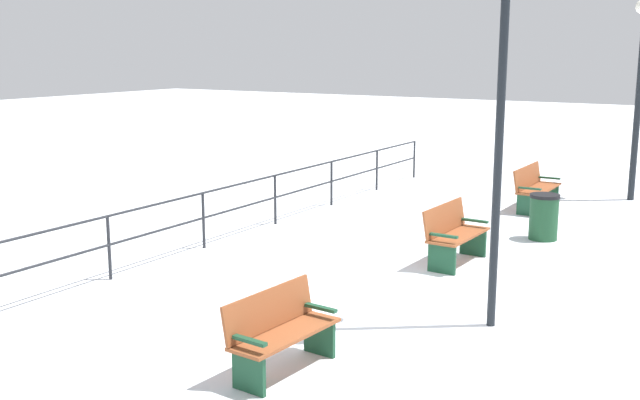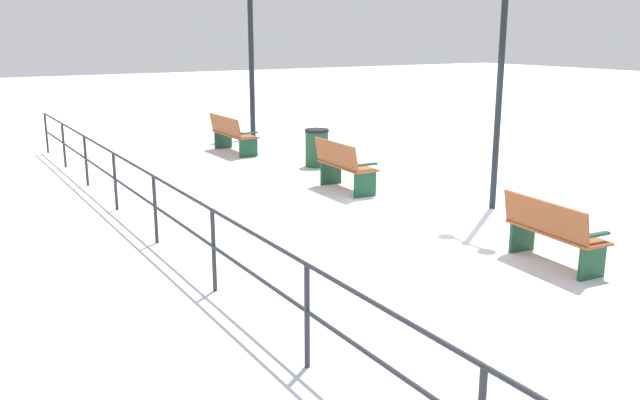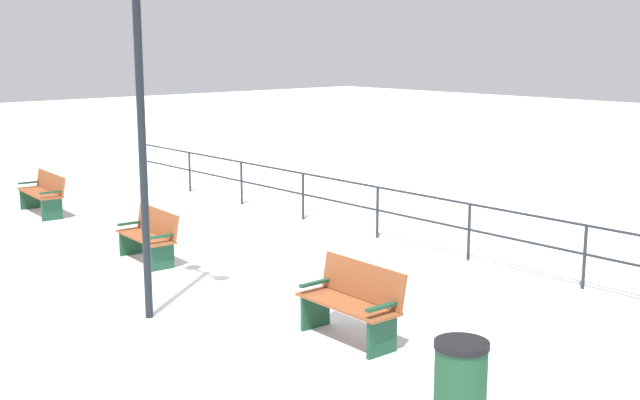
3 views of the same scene
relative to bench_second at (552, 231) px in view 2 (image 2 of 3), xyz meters
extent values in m
plane|color=white|center=(-0.05, 2.42, -0.45)|extent=(80.00, 80.00, 0.00)
cube|color=brown|center=(0.07, -0.01, -0.02)|extent=(0.55, 1.42, 0.04)
cube|color=brown|center=(-0.15, 0.01, 0.21)|extent=(0.21, 1.39, 0.42)
cube|color=#19472D|center=(0.03, -0.60, -0.23)|extent=(0.41, 0.08, 0.43)
cube|color=#19472D|center=(0.12, 0.59, -0.23)|extent=(0.41, 0.08, 0.43)
cube|color=#19472D|center=(0.05, -0.60, 0.10)|extent=(0.41, 0.10, 0.04)
cube|color=#19472D|center=(0.14, 0.59, 0.10)|extent=(0.41, 0.10, 0.04)
cube|color=brown|center=(0.07, 4.84, 0.02)|extent=(0.54, 1.44, 0.04)
cube|color=brown|center=(-0.18, 4.85, 0.27)|extent=(0.16, 1.42, 0.45)
cube|color=#19472D|center=(0.05, 4.23, -0.21)|extent=(0.45, 0.06, 0.47)
cube|color=#19472D|center=(0.09, 5.45, -0.21)|extent=(0.45, 0.06, 0.47)
cube|color=#19472D|center=(0.07, 4.23, 0.14)|extent=(0.45, 0.08, 0.04)
cube|color=#19472D|center=(0.11, 5.45, 0.14)|extent=(0.45, 0.08, 0.04)
cube|color=brown|center=(-0.04, 9.69, 0.00)|extent=(0.52, 1.69, 0.04)
cube|color=brown|center=(-0.30, 9.68, 0.24)|extent=(0.12, 1.69, 0.44)
cube|color=#19472D|center=(-0.04, 8.94, -0.22)|extent=(0.46, 0.05, 0.45)
cube|color=#19472D|center=(-0.05, 10.43, -0.22)|extent=(0.46, 0.05, 0.45)
cube|color=#19472D|center=(-0.02, 8.94, 0.12)|extent=(0.46, 0.07, 0.04)
cube|color=#19472D|center=(-0.03, 10.43, 0.12)|extent=(0.46, 0.07, 0.04)
cylinder|color=black|center=(1.45, 2.48, 2.15)|extent=(0.10, 0.10, 5.19)
cylinder|color=black|center=(1.45, 11.81, 1.65)|extent=(0.15, 0.15, 4.20)
cylinder|color=#26282D|center=(-4.00, -0.78, 0.03)|extent=(0.05, 0.05, 0.96)
cylinder|color=#26282D|center=(-4.00, 1.35, 0.03)|extent=(0.05, 0.05, 0.96)
cylinder|color=#26282D|center=(-4.00, 3.48, 0.03)|extent=(0.05, 0.05, 0.96)
cylinder|color=#26282D|center=(-4.00, 5.61, 0.03)|extent=(0.05, 0.05, 0.96)
cylinder|color=#26282D|center=(-4.00, 7.74, 0.03)|extent=(0.05, 0.05, 0.96)
cylinder|color=#26282D|center=(-4.00, 9.87, 0.03)|extent=(0.05, 0.05, 0.96)
cylinder|color=#26282D|center=(-4.00, 11.99, 0.03)|extent=(0.05, 0.05, 0.96)
cylinder|color=#26282D|center=(-4.00, 2.42, 0.51)|extent=(0.04, 19.15, 0.04)
cylinder|color=#26282D|center=(-4.00, 2.42, 0.08)|extent=(0.04, 19.15, 0.04)
cylinder|color=#1E4C2D|center=(0.77, 7.14, -0.07)|extent=(0.50, 0.50, 0.76)
cylinder|color=black|center=(0.77, 7.14, 0.34)|extent=(0.53, 0.53, 0.06)
camera|label=1|loc=(4.35, -6.25, 2.93)|focal=42.79mm
camera|label=2|loc=(-6.74, -5.58, 2.45)|focal=38.36mm
camera|label=3|loc=(6.57, 11.67, 3.14)|focal=45.63mm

